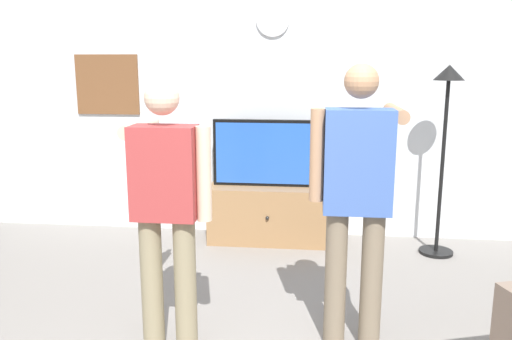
{
  "coord_description": "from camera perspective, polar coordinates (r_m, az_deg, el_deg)",
  "views": [
    {
      "loc": [
        0.41,
        -2.53,
        1.84
      ],
      "look_at": [
        -0.01,
        1.2,
        1.05
      ],
      "focal_mm": 36.5,
      "sensor_mm": 36.0,
      "label": 1
    }
  ],
  "objects": [
    {
      "name": "tv_stand",
      "position": [
        5.37,
        1.47,
        -4.87
      ],
      "size": [
        1.24,
        0.45,
        0.58
      ],
      "color": "#997047",
      "rests_on": "ground_plane"
    },
    {
      "name": "television",
      "position": [
        5.27,
        1.55,
        1.86
      ],
      "size": [
        1.16,
        0.07,
        0.68
      ],
      "color": "black",
      "rests_on": "tv_stand"
    },
    {
      "name": "person_standing_nearer_couch",
      "position": [
        3.32,
        11.0,
        -2.26
      ],
      "size": [
        0.6,
        0.78,
        1.82
      ],
      "color": "#7A6B56",
      "rests_on": "ground_plane"
    },
    {
      "name": "floor_lamp",
      "position": [
        5.14,
        20.06,
        5.05
      ],
      "size": [
        0.32,
        0.32,
        1.81
      ],
      "color": "black",
      "rests_on": "ground_plane"
    },
    {
      "name": "person_standing_nearer_lamp",
      "position": [
        3.26,
        -9.81,
        -3.56
      ],
      "size": [
        0.58,
        0.78,
        1.73
      ],
      "color": "gray",
      "rests_on": "ground_plane"
    },
    {
      "name": "back_wall",
      "position": [
        5.51,
        2.12,
        6.77
      ],
      "size": [
        6.4,
        0.1,
        2.7
      ],
      "primitive_type": "cube",
      "color": "silver",
      "rests_on": "ground_plane"
    },
    {
      "name": "wall_clock",
      "position": [
        5.45,
        1.85,
        16.14
      ],
      "size": [
        0.33,
        0.03,
        0.33
      ],
      "primitive_type": "cylinder",
      "rotation": [
        1.57,
        0.0,
        0.0
      ],
      "color": "white"
    },
    {
      "name": "framed_picture",
      "position": [
        5.86,
        -15.96,
        8.99
      ],
      "size": [
        0.69,
        0.04,
        0.63
      ],
      "primitive_type": "cube",
      "color": "brown"
    }
  ]
}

